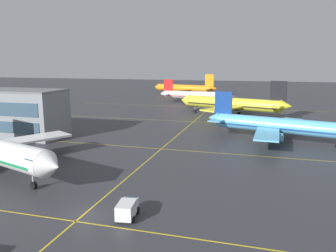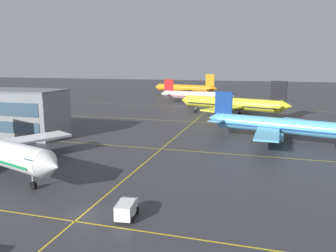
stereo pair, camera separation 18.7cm
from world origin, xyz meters
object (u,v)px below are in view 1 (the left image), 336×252
airliner_second_row (278,126)px  service_truck_red_van (127,208)px  airliner_far_right_stand (185,88)px  airliner_far_left_stand (196,95)px  airliner_third_row (232,104)px

airliner_second_row → service_truck_red_van: bearing=-112.2°
airliner_far_right_stand → airliner_far_left_stand: bearing=-68.6°
airliner_third_row → airliner_far_right_stand: 71.50m
airliner_far_right_stand → airliner_second_row: bearing=-65.4°
airliner_far_left_stand → airliner_far_right_stand: (-12.48, 31.77, 0.49)m
airliner_third_row → airliner_far_left_stand: 37.59m
airliner_far_right_stand → service_truck_red_van: 146.79m
airliner_third_row → service_truck_red_van: bearing=-93.5°
airliner_second_row → service_truck_red_van: 49.26m
airliner_second_row → airliner_third_row: bearing=111.6°
airliner_far_left_stand → airliner_third_row: bearing=-59.6°
airliner_far_right_stand → service_truck_red_van: size_ratio=8.75×
airliner_second_row → service_truck_red_van: size_ratio=8.10×
airliner_far_left_stand → airliner_second_row: bearing=-64.0°
airliner_second_row → airliner_far_right_stand: 108.61m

